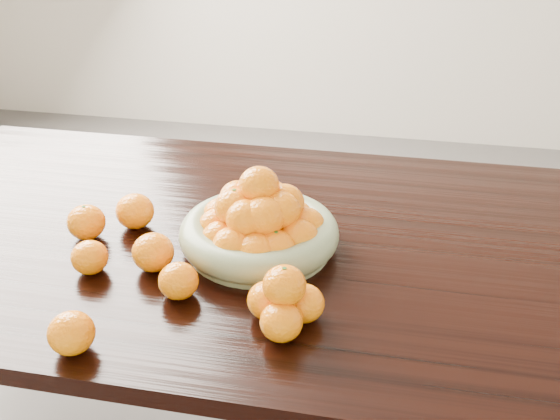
% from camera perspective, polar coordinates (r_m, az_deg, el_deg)
% --- Properties ---
extents(dining_table, '(2.00, 1.00, 0.75)m').
position_cam_1_polar(dining_table, '(1.45, -0.34, -5.44)').
color(dining_table, black).
rests_on(dining_table, ground).
extents(fruit_bowl, '(0.34, 0.34, 0.19)m').
position_cam_1_polar(fruit_bowl, '(1.33, -1.88, -1.33)').
color(fruit_bowl, gray).
rests_on(fruit_bowl, dining_table).
extents(orange_pyramid, '(0.14, 0.14, 0.12)m').
position_cam_1_polar(orange_pyramid, '(1.12, 0.40, -8.43)').
color(orange_pyramid, orange).
rests_on(orange_pyramid, dining_table).
extents(loose_orange_0, '(0.08, 0.08, 0.08)m').
position_cam_1_polar(loose_orange_0, '(1.44, -17.29, -1.07)').
color(loose_orange_0, orange).
rests_on(loose_orange_0, dining_table).
extents(loose_orange_1, '(0.08, 0.08, 0.07)m').
position_cam_1_polar(loose_orange_1, '(1.21, -9.27, -6.41)').
color(loose_orange_1, orange).
rests_on(loose_orange_1, dining_table).
extents(loose_orange_2, '(0.09, 0.09, 0.08)m').
position_cam_1_polar(loose_orange_2, '(1.30, -11.53, -3.81)').
color(loose_orange_2, orange).
rests_on(loose_orange_2, dining_table).
extents(loose_orange_3, '(0.09, 0.09, 0.08)m').
position_cam_1_polar(loose_orange_3, '(1.46, -13.13, -0.10)').
color(loose_orange_3, orange).
rests_on(loose_orange_3, dining_table).
extents(loose_orange_4, '(0.08, 0.08, 0.07)m').
position_cam_1_polar(loose_orange_4, '(1.32, -17.01, -4.16)').
color(loose_orange_4, orange).
rests_on(loose_orange_4, dining_table).
extents(loose_orange_5, '(0.08, 0.08, 0.07)m').
position_cam_1_polar(loose_orange_5, '(1.13, -18.53, -10.62)').
color(loose_orange_5, orange).
rests_on(loose_orange_5, dining_table).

